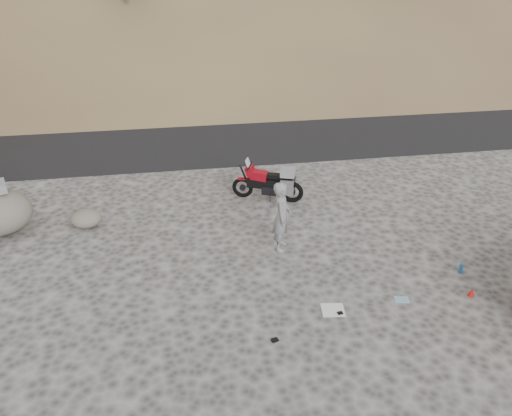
% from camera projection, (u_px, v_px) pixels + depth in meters
% --- Properties ---
extents(ground, '(140.00, 140.00, 0.00)m').
position_uv_depth(ground, '(290.00, 262.00, 11.33)').
color(ground, '#3D3C39').
rests_on(ground, ground).
extents(road, '(120.00, 7.00, 0.05)m').
position_uv_depth(road, '(239.00, 130.00, 19.14)').
color(road, black).
rests_on(road, ground).
extents(motorcycle, '(1.93, 0.99, 1.20)m').
position_uv_depth(motorcycle, '(271.00, 183.00, 13.79)').
color(motorcycle, black).
rests_on(motorcycle, ground).
extents(man, '(0.57, 0.71, 1.71)m').
position_uv_depth(man, '(281.00, 248.00, 11.87)').
color(man, gray).
rests_on(man, ground).
extents(small_rock, '(0.86, 0.80, 0.46)m').
position_uv_depth(small_rock, '(86.00, 218.00, 12.64)').
color(small_rock, '#5D584F').
rests_on(small_rock, ground).
extents(gear_white_cloth, '(0.50, 0.46, 0.02)m').
position_uv_depth(gear_white_cloth, '(333.00, 310.00, 9.88)').
color(gear_white_cloth, white).
rests_on(gear_white_cloth, ground).
extents(gear_bottle, '(0.09, 0.09, 0.22)m').
position_uv_depth(gear_bottle, '(461.00, 269.00, 10.93)').
color(gear_bottle, '#19539B').
rests_on(gear_bottle, ground).
extents(gear_funnel, '(0.18, 0.18, 0.18)m').
position_uv_depth(gear_funnel, '(472.00, 292.00, 10.24)').
color(gear_funnel, red).
rests_on(gear_funnel, ground).
extents(gear_glove_a, '(0.14, 0.12, 0.04)m').
position_uv_depth(gear_glove_a, '(275.00, 340.00, 9.12)').
color(gear_glove_a, black).
rests_on(gear_glove_a, ground).
extents(gear_glove_b, '(0.12, 0.10, 0.04)m').
position_uv_depth(gear_glove_b, '(340.00, 313.00, 9.77)').
color(gear_glove_b, black).
rests_on(gear_glove_b, ground).
extents(gear_blue_cloth, '(0.34, 0.28, 0.01)m').
position_uv_depth(gear_blue_cloth, '(402.00, 300.00, 10.16)').
color(gear_blue_cloth, '#7CAAC0').
rests_on(gear_blue_cloth, ground).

